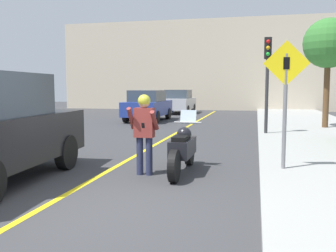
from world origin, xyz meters
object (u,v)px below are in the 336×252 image
(street_tree, at_px, (328,44))
(parked_car_blue, at_px, (148,105))
(person_biker, at_px, (144,126))
(crossing_sign, at_px, (285,92))
(traffic_light, at_px, (267,67))
(parked_car_silver, at_px, (179,101))
(motorcycle, at_px, (183,149))

(street_tree, bearing_deg, parked_car_blue, 160.83)
(person_biker, height_order, crossing_sign, crossing_sign)
(traffic_light, distance_m, parked_car_silver, 13.46)
(motorcycle, bearing_deg, street_tree, 64.33)
(street_tree, bearing_deg, person_biker, -118.32)
(traffic_light, relative_size, street_tree, 0.77)
(parked_car_silver, bearing_deg, crossing_sign, -71.99)
(crossing_sign, height_order, traffic_light, traffic_light)
(motorcycle, distance_m, person_biker, 0.97)
(motorcycle, relative_size, street_tree, 0.51)
(motorcycle, bearing_deg, parked_car_blue, 109.64)
(motorcycle, xyz_separation_m, parked_car_silver, (-3.87, 18.42, 0.35))
(crossing_sign, xyz_separation_m, parked_car_silver, (-5.93, 18.24, -0.86))
(parked_car_blue, bearing_deg, motorcycle, -70.36)
(person_biker, relative_size, traffic_light, 0.48)
(traffic_light, bearing_deg, motorcycle, -106.32)
(street_tree, height_order, parked_car_blue, street_tree)
(motorcycle, bearing_deg, traffic_light, 73.68)
(street_tree, height_order, parked_car_silver, street_tree)
(person_biker, xyz_separation_m, parked_car_silver, (-3.13, 18.80, -0.16))
(parked_car_silver, bearing_deg, traffic_light, -64.57)
(person_biker, bearing_deg, motorcycle, 27.77)
(street_tree, xyz_separation_m, parked_car_silver, (-8.20, 9.39, -2.74))
(crossing_sign, distance_m, parked_car_blue, 13.47)
(person_biker, distance_m, parked_car_silver, 19.06)
(person_biker, bearing_deg, traffic_light, 68.95)
(street_tree, relative_size, parked_car_blue, 1.07)
(traffic_light, relative_size, parked_car_silver, 0.82)
(person_biker, relative_size, parked_car_blue, 0.40)
(motorcycle, distance_m, parked_car_blue, 12.77)
(traffic_light, xyz_separation_m, parked_car_silver, (-5.73, 12.05, -1.71))
(traffic_light, relative_size, parked_car_blue, 0.82)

